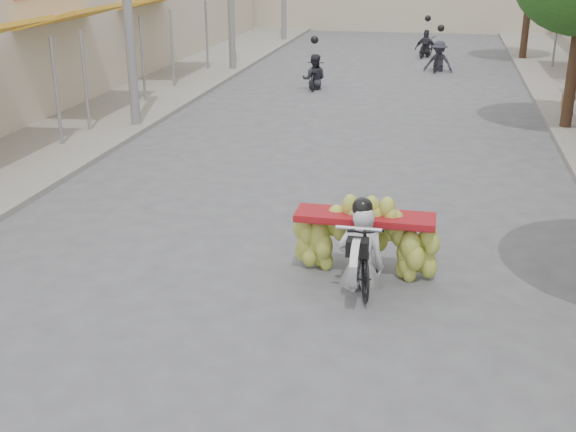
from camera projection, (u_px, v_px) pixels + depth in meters
The scene contains 5 objects.
sidewalk_left at pixel (126, 100), 21.68m from camera, with size 4.00×60.00×0.12m, color gray.
banana_motorbike at pixel (363, 233), 9.95m from camera, with size 2.20×1.89×2.23m.
bg_motorbike_a at pixel (314, 65), 23.44m from camera, with size 0.82×1.47×1.95m.
bg_motorbike_b at pixel (439, 48), 26.59m from camera, with size 1.14×1.72×1.95m.
bg_motorbike_c at pixel (427, 37), 30.02m from camera, with size 1.09×1.55×1.95m.
Camera 1 is at (2.21, -5.04, 4.48)m, focal length 45.00 mm.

